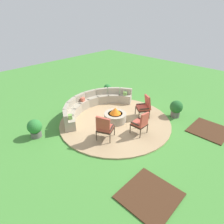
{
  "coord_description": "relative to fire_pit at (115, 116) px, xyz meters",
  "views": [
    {
      "loc": [
        -5.64,
        -5.15,
        4.69
      ],
      "look_at": [
        0.0,
        0.2,
        0.45
      ],
      "focal_mm": 31.23,
      "sensor_mm": 36.0,
      "label": 1
    }
  ],
  "objects": [
    {
      "name": "curved_stone_bench",
      "position": [
        0.03,
        1.59,
        0.05
      ],
      "size": [
        4.28,
        1.74,
        0.77
      ],
      "color": "#9E937F",
      "rests_on": "patio_circle"
    },
    {
      "name": "potted_plant_1",
      "position": [
        2.01,
        2.46,
        0.04
      ],
      "size": [
        0.45,
        0.45,
        0.66
      ],
      "color": "#A89E8E",
      "rests_on": "ground_plane"
    },
    {
      "name": "mulch_bed_left",
      "position": [
        -2.26,
        -3.39,
        -0.3
      ],
      "size": [
        1.51,
        1.47,
        0.04
      ],
      "primitive_type": "cube",
      "color": "#472B19",
      "rests_on": "ground_plane"
    },
    {
      "name": "fire_pit",
      "position": [
        0.0,
        0.0,
        0.0
      ],
      "size": [
        1.0,
        1.0,
        0.67
      ],
      "color": "#9E937F",
      "rests_on": "patio_circle"
    },
    {
      "name": "mulch_bed_right",
      "position": [
        2.26,
        -3.39,
        -0.3
      ],
      "size": [
        1.51,
        1.47,
        0.04
      ],
      "primitive_type": "cube",
      "color": "#472B19",
      "rests_on": "ground_plane"
    },
    {
      "name": "patio_circle",
      "position": [
        0.0,
        0.0,
        -0.29
      ],
      "size": [
        5.02,
        5.02,
        0.06
      ],
      "primitive_type": "cylinder",
      "color": "tan",
      "rests_on": "ground_plane"
    },
    {
      "name": "ground_plane",
      "position": [
        0.0,
        0.0,
        -0.32
      ],
      "size": [
        24.0,
        24.0,
        0.0
      ],
      "primitive_type": "plane",
      "color": "#478C38"
    },
    {
      "name": "lounge_chair_front_left",
      "position": [
        -1.29,
        -0.63,
        0.3
      ],
      "size": [
        0.81,
        0.81,
        1.11
      ],
      "rotation": [
        0.0,
        0.0,
        5.15
      ],
      "color": "#2D2319",
      "rests_on": "patio_circle"
    },
    {
      "name": "lounge_chair_back_left",
      "position": [
        1.25,
        -0.7,
        0.3
      ],
      "size": [
        0.78,
        0.82,
        1.08
      ],
      "rotation": [
        0.0,
        0.0,
        7.23
      ],
      "color": "#2D2319",
      "rests_on": "patio_circle"
    },
    {
      "name": "potted_plant_2",
      "position": [
        2.36,
        -1.74,
        0.13
      ],
      "size": [
        0.6,
        0.6,
        0.82
      ],
      "color": "#605B56",
      "rests_on": "ground_plane"
    },
    {
      "name": "potted_plant_0",
      "position": [
        -3.03,
        1.57,
        0.1
      ],
      "size": [
        0.58,
        0.58,
        0.77
      ],
      "color": "#605B56",
      "rests_on": "ground_plane"
    },
    {
      "name": "lounge_chair_front_right",
      "position": [
        -0.03,
        -1.43,
        0.28
      ],
      "size": [
        0.57,
        0.55,
        1.02
      ],
      "rotation": [
        0.0,
        0.0,
        6.31
      ],
      "color": "#2D2319",
      "rests_on": "patio_circle"
    }
  ]
}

